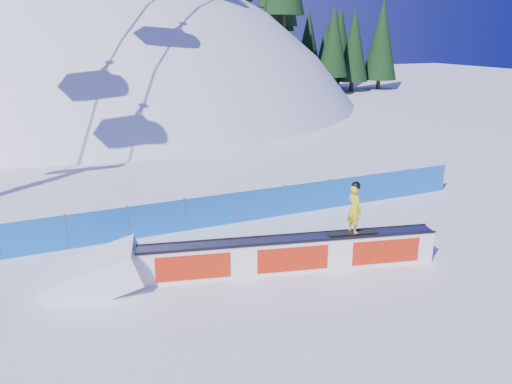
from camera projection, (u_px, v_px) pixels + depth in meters
name	position (u px, v px, depth m)	size (l,w,h in m)	color
ground	(262.00, 279.00, 14.49)	(160.00, 160.00, 0.00)	white
snow_hill	(109.00, 261.00, 56.62)	(64.00, 64.00, 64.00)	silver
treeline	(310.00, 13.00, 56.81)	(19.58, 13.48, 19.39)	#352215
safety_fence	(211.00, 211.00, 18.23)	(22.05, 0.05, 1.30)	blue
rail_box	(290.00, 254.00, 14.88)	(8.87, 2.65, 1.08)	white
snow_ramp	(98.00, 287.00, 14.06)	(2.50, 1.67, 0.94)	white
snowboarder	(354.00, 208.00, 14.80)	(1.57, 0.62, 1.62)	black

